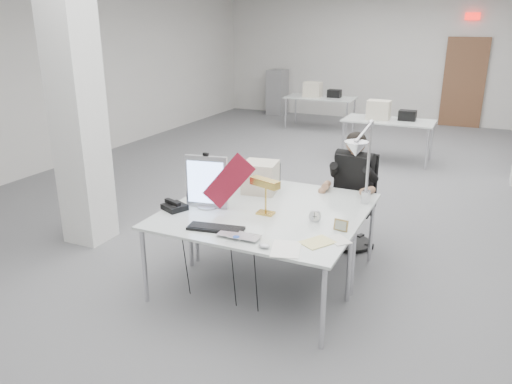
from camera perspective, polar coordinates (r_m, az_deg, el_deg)
room_shell at (r=6.55m, az=9.49°, el=12.05°), size 10.04×14.04×3.24m
desk_main at (r=4.39m, az=-1.08°, el=-4.03°), size 1.80×0.90×0.02m
desk_second at (r=5.16m, az=3.28°, el=-0.47°), size 1.80×0.90×0.02m
bg_desk_a at (r=9.42m, az=14.95°, el=7.88°), size 1.60×0.80×0.02m
bg_desk_b at (r=12.00m, az=7.39°, el=10.64°), size 1.60×0.80×0.02m
filing_cabinet at (r=13.95m, az=2.44°, el=11.34°), size 0.45×0.55×1.20m
office_chair at (r=5.71m, az=10.98°, el=-1.62°), size 0.53×0.53×0.97m
seated_person at (r=5.53m, az=11.12°, el=2.27°), size 0.56×0.67×0.91m
monitor at (r=4.76m, az=-5.66°, el=1.16°), size 0.41×0.11×0.51m
pennant at (r=4.59m, az=-3.15°, el=1.24°), size 0.51×0.11×0.55m
keyboard at (r=4.32m, az=-4.62°, el=-4.16°), size 0.51×0.24×0.02m
laptop at (r=4.10m, az=-2.28°, el=-5.34°), size 0.37×0.24×0.03m
mouse at (r=3.96m, az=0.94°, el=-6.17°), size 0.11×0.09×0.04m
bankers_lamp at (r=4.59m, az=1.12°, el=-0.67°), size 0.30×0.20×0.32m
desk_phone at (r=4.80m, az=-9.29°, el=-1.71°), size 0.27×0.26×0.05m
picture_frame_left at (r=4.93m, az=-6.67°, el=-0.65°), size 0.15×0.10×0.12m
picture_frame_right at (r=4.33m, az=9.69°, el=-3.75°), size 0.13×0.05×0.10m
desk_clock at (r=4.49m, az=6.76°, el=-2.77°), size 0.12×0.06×0.11m
paper_stack_a at (r=3.96m, az=3.45°, el=-6.52°), size 0.30×0.37×0.01m
paper_stack_b at (r=4.09m, az=7.02°, el=-5.72°), size 0.29×0.32×0.01m
paper_stack_c at (r=4.16m, az=9.43°, el=-5.41°), size 0.24×0.24×0.01m
beige_monitor at (r=5.19m, az=0.50°, el=1.71°), size 0.38×0.37×0.32m
architect_lamp at (r=4.67m, az=12.12°, el=3.63°), size 0.39×0.81×1.00m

